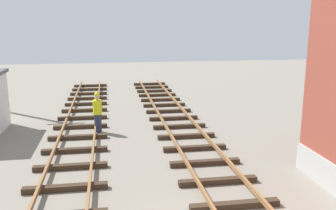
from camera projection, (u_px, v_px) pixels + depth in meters
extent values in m
cube|color=#38281C|center=(235.00, 205.00, 9.93)|extent=(2.50, 0.24, 0.18)
cube|color=#38281C|center=(218.00, 181.00, 11.44)|extent=(2.50, 0.24, 0.18)
cube|color=#38281C|center=(205.00, 163.00, 12.94)|extent=(2.50, 0.24, 0.18)
cube|color=#38281C|center=(195.00, 148.00, 14.45)|extent=(2.50, 0.24, 0.18)
cube|color=#38281C|center=(186.00, 136.00, 15.95)|extent=(2.50, 0.24, 0.18)
cube|color=#38281C|center=(179.00, 126.00, 17.46)|extent=(2.50, 0.24, 0.18)
cube|color=#38281C|center=(174.00, 118.00, 18.96)|extent=(2.50, 0.24, 0.18)
cube|color=#38281C|center=(169.00, 111.00, 20.47)|extent=(2.50, 0.24, 0.18)
cube|color=#38281C|center=(164.00, 105.00, 21.97)|extent=(2.50, 0.24, 0.18)
cube|color=#38281C|center=(161.00, 100.00, 23.48)|extent=(2.50, 0.24, 0.18)
cube|color=#38281C|center=(157.00, 95.00, 24.98)|extent=(2.50, 0.24, 0.18)
cube|color=#38281C|center=(154.00, 91.00, 26.49)|extent=(2.50, 0.24, 0.18)
cube|color=#38281C|center=(152.00, 87.00, 27.99)|extent=(2.50, 0.24, 0.18)
cube|color=#38281C|center=(149.00, 84.00, 29.50)|extent=(2.50, 0.24, 0.18)
cube|color=#38281C|center=(66.00, 188.00, 10.97)|extent=(2.50, 0.24, 0.18)
cube|color=#38281C|center=(71.00, 167.00, 12.58)|extent=(2.50, 0.24, 0.18)
cube|color=#38281C|center=(75.00, 150.00, 14.20)|extent=(2.50, 0.24, 0.18)
cube|color=#38281C|center=(78.00, 137.00, 15.81)|extent=(2.50, 0.24, 0.18)
cube|color=#38281C|center=(81.00, 127.00, 17.42)|extent=(2.50, 0.24, 0.18)
cube|color=#38281C|center=(83.00, 118.00, 19.03)|extent=(2.50, 0.24, 0.18)
cube|color=#38281C|center=(85.00, 110.00, 20.64)|extent=(2.50, 0.24, 0.18)
cube|color=#38281C|center=(86.00, 104.00, 22.26)|extent=(2.50, 0.24, 0.18)
cube|color=#38281C|center=(87.00, 98.00, 23.87)|extent=(2.50, 0.24, 0.18)
cube|color=#38281C|center=(89.00, 94.00, 25.48)|extent=(2.50, 0.24, 0.18)
cube|color=#38281C|center=(90.00, 89.00, 27.09)|extent=(2.50, 0.24, 0.18)
cube|color=#38281C|center=(91.00, 86.00, 28.71)|extent=(2.50, 0.24, 0.18)
cylinder|color=#262D4C|center=(98.00, 123.00, 16.79)|extent=(0.32, 0.32, 0.85)
cylinder|color=yellow|center=(97.00, 107.00, 16.62)|extent=(0.40, 0.40, 0.65)
sphere|color=tan|center=(97.00, 97.00, 16.52)|extent=(0.24, 0.24, 0.24)
sphere|color=yellow|center=(97.00, 94.00, 16.49)|extent=(0.22, 0.22, 0.22)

